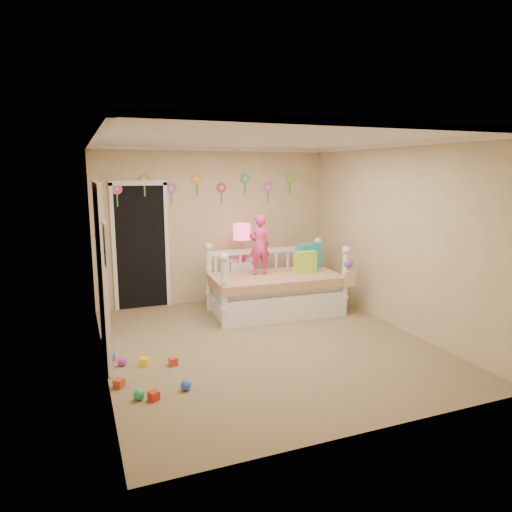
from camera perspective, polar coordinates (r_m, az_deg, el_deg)
name	(u,v)px	position (r m, az deg, el deg)	size (l,w,h in m)	color
floor	(266,343)	(6.15, 1.21, -10.68)	(4.00, 4.50, 0.01)	#7F684C
ceiling	(267,139)	(5.75, 1.31, 14.26)	(4.00, 4.50, 0.01)	white
back_wall	(215,226)	(7.91, -5.08, 3.75)	(4.00, 0.01, 2.60)	tan
left_wall	(99,256)	(5.37, -18.82, 0.05)	(0.01, 4.50, 2.60)	tan
right_wall	(397,237)	(6.83, 16.93, 2.27)	(0.01, 4.50, 2.60)	tan
crown_molding	(267,141)	(5.75, 1.31, 13.96)	(4.00, 4.50, 0.06)	white
daybed	(276,279)	(7.27, 2.42, -2.80)	(2.03, 1.09, 1.10)	white
pillow_turquoise	(309,256)	(7.76, 6.58, 0.03)	(0.42, 0.15, 0.42)	#22AE9D
pillow_lime	(305,262)	(7.41, 6.08, -0.75)	(0.36, 0.13, 0.34)	#ABDF44
child	(259,245)	(7.19, 0.41, 1.38)	(0.34, 0.22, 0.94)	#F53786
nightstand	(242,282)	(7.86, -1.72, -3.20)	(0.44, 0.33, 0.73)	white
table_lamp	(242,236)	(7.71, -1.75, 2.44)	(0.29, 0.29, 0.63)	#ED1F8C
closet_doorway	(141,245)	(7.68, -13.99, 1.28)	(0.90, 0.04, 2.07)	black
flower_decals	(209,188)	(7.83, -5.76, 8.36)	(3.40, 0.02, 0.50)	#B2668C
mirror_closet	(102,272)	(5.72, -18.43, -1.88)	(0.07, 1.30, 2.10)	white
wall_picture	(106,245)	(4.45, -18.01, 1.30)	(0.05, 0.34, 0.42)	white
hanging_bag	(348,273)	(7.22, 11.27, -2.11)	(0.20, 0.16, 0.36)	beige
toy_scatter	(140,370)	(5.40, -14.09, -13.48)	(0.80, 1.30, 0.11)	#996666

